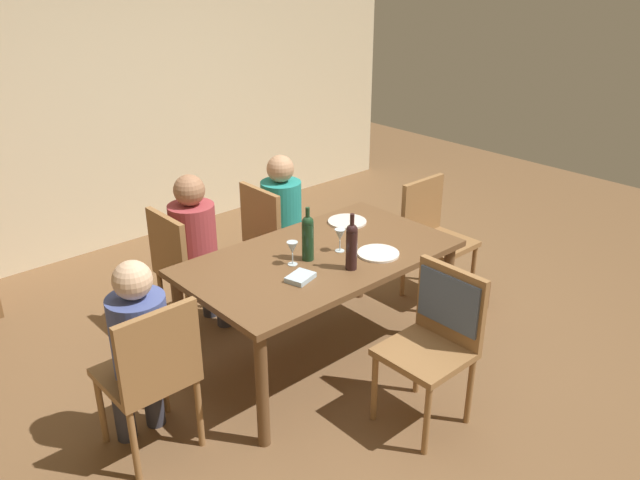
{
  "coord_description": "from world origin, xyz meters",
  "views": [
    {
      "loc": [
        -2.4,
        -2.66,
        2.47
      ],
      "look_at": [
        0.0,
        0.0,
        0.86
      ],
      "focal_mm": 35.77,
      "sensor_mm": 36.0,
      "label": 1
    }
  ],
  "objects_px": {
    "wine_bottle_tall_green": "(307,236)",
    "chair_far_right": "(273,234)",
    "chair_far_left": "(184,264)",
    "chair_near": "(441,324)",
    "person_man_bearded": "(197,242)",
    "dinner_plate_host": "(347,222)",
    "handbag": "(474,300)",
    "chair_right_end": "(432,231)",
    "wine_glass_centre": "(340,236)",
    "person_woman_host": "(284,215)",
    "chair_left_end": "(152,370)",
    "wine_glass_near_left": "(292,248)",
    "wine_bottle_dark_red": "(352,245)",
    "dining_table": "(320,267)",
    "person_man_guest": "(139,342)",
    "dinner_plate_guest_left": "(378,253)"
  },
  "relations": [
    {
      "from": "chair_right_end",
      "to": "person_woman_host",
      "type": "relative_size",
      "value": 0.81
    },
    {
      "from": "wine_bottle_dark_red",
      "to": "handbag",
      "type": "bearing_deg",
      "value": -3.84
    },
    {
      "from": "handbag",
      "to": "chair_far_right",
      "type": "bearing_deg",
      "value": 127.73
    },
    {
      "from": "dining_table",
      "to": "chair_near",
      "type": "height_order",
      "value": "chair_near"
    },
    {
      "from": "chair_far_left",
      "to": "wine_glass_near_left",
      "type": "xyz_separation_m",
      "value": [
        0.26,
        -0.85,
        0.33
      ]
    },
    {
      "from": "person_woman_host",
      "to": "person_man_guest",
      "type": "height_order",
      "value": "person_woman_host"
    },
    {
      "from": "wine_glass_centre",
      "to": "wine_bottle_tall_green",
      "type": "bearing_deg",
      "value": 168.11
    },
    {
      "from": "dinner_plate_guest_left",
      "to": "person_man_bearded",
      "type": "bearing_deg",
      "value": 119.76
    },
    {
      "from": "chair_left_end",
      "to": "dinner_plate_guest_left",
      "type": "xyz_separation_m",
      "value": [
        1.51,
        -0.15,
        0.23
      ]
    },
    {
      "from": "dining_table",
      "to": "chair_left_end",
      "type": "xyz_separation_m",
      "value": [
        -1.24,
        -0.09,
        -0.14
      ]
    },
    {
      "from": "dining_table",
      "to": "dinner_plate_host",
      "type": "distance_m",
      "value": 0.56
    },
    {
      "from": "chair_far_left",
      "to": "wine_glass_near_left",
      "type": "distance_m",
      "value": 0.95
    },
    {
      "from": "person_woman_host",
      "to": "person_man_bearded",
      "type": "height_order",
      "value": "person_man_bearded"
    },
    {
      "from": "dinner_plate_guest_left",
      "to": "handbag",
      "type": "distance_m",
      "value": 1.17
    },
    {
      "from": "dinner_plate_host",
      "to": "handbag",
      "type": "relative_size",
      "value": 0.96
    },
    {
      "from": "chair_far_left",
      "to": "person_man_bearded",
      "type": "xyz_separation_m",
      "value": [
        0.11,
        0.0,
        0.13
      ]
    },
    {
      "from": "chair_far_right",
      "to": "wine_bottle_dark_red",
      "type": "distance_m",
      "value": 1.23
    },
    {
      "from": "person_man_bearded",
      "to": "handbag",
      "type": "relative_size",
      "value": 4.12
    },
    {
      "from": "dinner_plate_host",
      "to": "chair_near",
      "type": "bearing_deg",
      "value": -108.09
    },
    {
      "from": "chair_near",
      "to": "wine_glass_near_left",
      "type": "xyz_separation_m",
      "value": [
        -0.34,
        0.87,
        0.27
      ]
    },
    {
      "from": "wine_bottle_tall_green",
      "to": "chair_far_right",
      "type": "bearing_deg",
      "value": 65.17
    },
    {
      "from": "dinner_plate_guest_left",
      "to": "chair_near",
      "type": "bearing_deg",
      "value": -103.41
    },
    {
      "from": "chair_left_end",
      "to": "handbag",
      "type": "relative_size",
      "value": 3.29
    },
    {
      "from": "wine_glass_near_left",
      "to": "wine_glass_centre",
      "type": "xyz_separation_m",
      "value": [
        0.34,
        -0.05,
        0.0
      ]
    },
    {
      "from": "person_man_bearded",
      "to": "person_man_guest",
      "type": "bearing_deg",
      "value": -46.34
    },
    {
      "from": "wine_bottle_tall_green",
      "to": "handbag",
      "type": "xyz_separation_m",
      "value": [
        1.34,
        -0.35,
        -0.8
      ]
    },
    {
      "from": "dining_table",
      "to": "person_man_bearded",
      "type": "bearing_deg",
      "value": 112.61
    },
    {
      "from": "chair_far_left",
      "to": "wine_bottle_dark_red",
      "type": "xyz_separation_m",
      "value": [
        0.48,
        -1.13,
        0.38
      ]
    },
    {
      "from": "chair_far_right",
      "to": "handbag",
      "type": "relative_size",
      "value": 3.29
    },
    {
      "from": "wine_glass_centre",
      "to": "dinner_plate_guest_left",
      "type": "xyz_separation_m",
      "value": [
        0.14,
        -0.2,
        -0.1
      ]
    },
    {
      "from": "chair_right_end",
      "to": "wine_glass_centre",
      "type": "distance_m",
      "value": 1.16
    },
    {
      "from": "chair_far_left",
      "to": "chair_near",
      "type": "relative_size",
      "value": 1.0
    },
    {
      "from": "person_woman_host",
      "to": "chair_far_left",
      "type": "bearing_deg",
      "value": -90.0
    },
    {
      "from": "chair_far_right",
      "to": "handbag",
      "type": "xyz_separation_m",
      "value": [
        0.94,
        -1.21,
        -0.42
      ]
    },
    {
      "from": "person_woman_host",
      "to": "person_man_guest",
      "type": "xyz_separation_m",
      "value": [
        -1.65,
        -0.84,
        -0.01
      ]
    },
    {
      "from": "chair_far_left",
      "to": "chair_left_end",
      "type": "height_order",
      "value": "same"
    },
    {
      "from": "wine_bottle_tall_green",
      "to": "chair_far_left",
      "type": "bearing_deg",
      "value": 113.48
    },
    {
      "from": "chair_far_right",
      "to": "dinner_plate_host",
      "type": "height_order",
      "value": "chair_far_right"
    },
    {
      "from": "dining_table",
      "to": "chair_near",
      "type": "bearing_deg",
      "value": -81.83
    },
    {
      "from": "chair_right_end",
      "to": "handbag",
      "type": "bearing_deg",
      "value": 90.0
    },
    {
      "from": "wine_glass_centre",
      "to": "handbag",
      "type": "height_order",
      "value": "wine_glass_centre"
    },
    {
      "from": "person_man_bearded",
      "to": "wine_bottle_tall_green",
      "type": "distance_m",
      "value": 0.93
    },
    {
      "from": "chair_far_right",
      "to": "dining_table",
      "type": "bearing_deg",
      "value": -19.07
    },
    {
      "from": "chair_far_left",
      "to": "wine_glass_centre",
      "type": "bearing_deg",
      "value": 33.51
    },
    {
      "from": "chair_right_end",
      "to": "wine_bottle_tall_green",
      "type": "xyz_separation_m",
      "value": [
        -1.34,
        -0.08,
        0.38
      ]
    },
    {
      "from": "dining_table",
      "to": "wine_bottle_tall_green",
      "type": "relative_size",
      "value": 5.02
    },
    {
      "from": "wine_bottle_tall_green",
      "to": "chair_right_end",
      "type": "bearing_deg",
      "value": 3.58
    },
    {
      "from": "chair_near",
      "to": "person_man_bearded",
      "type": "relative_size",
      "value": 0.8
    },
    {
      "from": "chair_right_end",
      "to": "wine_bottle_tall_green",
      "type": "distance_m",
      "value": 1.39
    },
    {
      "from": "wine_bottle_dark_red",
      "to": "person_man_bearded",
      "type": "bearing_deg",
      "value": 108.02
    }
  ]
}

